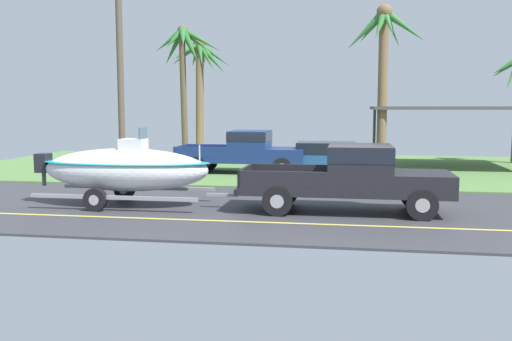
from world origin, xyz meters
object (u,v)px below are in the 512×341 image
Objects in this scene: pickup_truck_towing at (358,175)px; parked_pickup_background at (249,150)px; parked_sedan_near at (330,159)px; boat_on_trailer at (125,169)px; carport_awning at (457,109)px; utility_pole at (120,75)px; palm_tree_near_right at (383,53)px; palm_tree_near_left at (199,68)px; palm_tree_far_left at (184,53)px.

parked_pickup_background is at bearing 118.69° from pickup_truck_towing.
parked_pickup_background reaches higher than pickup_truck_towing.
boat_on_trailer is at bearing -123.61° from parked_sedan_near.
utility_pole is (-13.33, -7.17, 1.29)m from carport_awning.
carport_awning is 1.07× the size of palm_tree_near_right.
palm_tree_near_left reaches higher than boat_on_trailer.
palm_tree_far_left is (-8.12, 11.01, 4.38)m from pickup_truck_towing.
palm_tree_far_left is at bearing 84.59° from utility_pole.
parked_pickup_background is 8.86m from palm_tree_near_left.
parked_sedan_near is at bearing -148.87° from carport_awning.
boat_on_trailer is 1.08× the size of parked_pickup_background.
carport_awning is at bearing 46.46° from boat_on_trailer.
parked_pickup_background is 0.72× the size of utility_pole.
palm_tree_near_right is (7.74, 9.49, 4.07)m from boat_on_trailer.
utility_pole is (-2.05, 4.70, 2.98)m from boat_on_trailer.
palm_tree_near_left reaches higher than pickup_truck_towing.
carport_awning is 4.88m from palm_tree_near_right.
palm_tree_near_left is at bearing 120.27° from parked_pickup_background.
carport_awning reaches higher than boat_on_trailer.
utility_pole is at bearing 113.52° from boat_on_trailer.
utility_pole is (-4.25, -3.46, 3.01)m from parked_pickup_background.
utility_pole is (-0.60, -6.31, -1.36)m from palm_tree_far_left.
boat_on_trailer is at bearing -129.21° from palm_tree_near_right.
palm_tree_near_left is 0.98× the size of palm_tree_far_left.
carport_awning is (5.67, 3.42, 2.08)m from parked_sedan_near.
palm_tree_near_right is at bearing 26.11° from parked_sedan_near.
carport_awning is at bearing 33.93° from palm_tree_near_right.
palm_tree_near_left is at bearing 119.42° from pickup_truck_towing.
boat_on_trailer is 0.78× the size of utility_pole.
palm_tree_far_left is (-3.65, 2.85, 4.37)m from parked_pickup_background.
boat_on_trailer is (-6.67, 0.00, 0.04)m from pickup_truck_towing.
pickup_truck_towing is 10.40m from palm_tree_near_right.
carport_awning is at bearing 3.87° from palm_tree_far_left.
utility_pole is at bearing -95.41° from palm_tree_far_left.
palm_tree_far_left is (-12.73, -0.86, 2.64)m from carport_awning.
carport_awning is 13.63m from palm_tree_near_left.
pickup_truck_towing reaches higher than parked_sedan_near.
carport_awning is 0.99× the size of utility_pole.
utility_pole reaches higher than parked_sedan_near.
palm_tree_near_left is (-13.08, 3.15, 2.20)m from carport_awning.
parked_sedan_near is at bearing 56.39° from boat_on_trailer.
pickup_truck_towing is 6.67m from boat_on_trailer.
parked_pickup_background is 0.79× the size of palm_tree_near_right.
parked_sedan_near is 6.94m from carport_awning.
utility_pole is (-8.72, 4.70, 3.02)m from pickup_truck_towing.
parked_sedan_near is 10.79m from palm_tree_near_left.
utility_pole is at bearing 151.67° from pickup_truck_towing.
utility_pole is at bearing -91.38° from palm_tree_near_left.
boat_on_trailer is at bearing -105.12° from parked_pickup_background.
palm_tree_near_right reaches higher than palm_tree_near_left.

